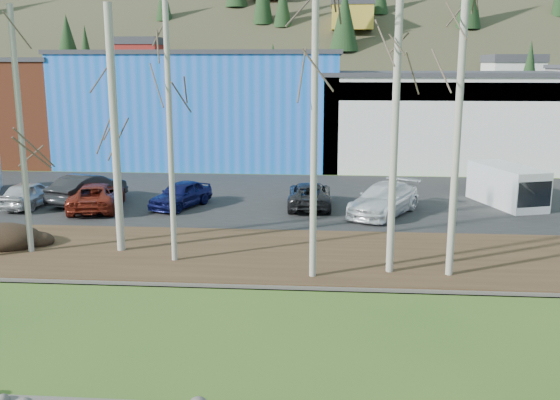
# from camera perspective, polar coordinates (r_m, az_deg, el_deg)

# --- Properties ---
(river) EXTENTS (80.00, 8.00, 0.90)m
(river) POSITION_cam_1_polar(r_m,az_deg,el_deg) (17.91, -6.88, -12.11)
(river) COLOR black
(river) RESTS_ON ground
(far_bank_rocks) EXTENTS (80.00, 0.80, 0.46)m
(far_bank_rocks) POSITION_cam_1_polar(r_m,az_deg,el_deg) (21.64, -4.76, -7.65)
(far_bank_rocks) COLOR #47423D
(far_bank_rocks) RESTS_ON ground
(far_bank) EXTENTS (80.00, 7.00, 0.15)m
(far_bank) POSITION_cam_1_polar(r_m,az_deg,el_deg) (24.61, -3.58, -4.95)
(far_bank) COLOR #382616
(far_bank) RESTS_ON ground
(parking_lot) EXTENTS (80.00, 14.00, 0.14)m
(parking_lot) POSITION_cam_1_polar(r_m,az_deg,el_deg) (34.71, -1.18, 0.19)
(parking_lot) COLOR black
(parking_lot) RESTS_ON ground
(building_blue) EXTENTS (20.40, 12.24, 8.30)m
(building_blue) POSITION_cam_1_polar(r_m,az_deg,el_deg) (48.77, -6.67, 8.49)
(building_blue) COLOR blue
(building_blue) RESTS_ON ground
(building_white) EXTENTS (18.36, 12.24, 6.80)m
(building_white) POSITION_cam_1_polar(r_m,az_deg,el_deg) (48.68, 14.81, 7.28)
(building_white) COLOR silver
(building_white) RESTS_ON ground
(dirt_mound) EXTENTS (3.32, 2.35, 0.65)m
(dirt_mound) POSITION_cam_1_polar(r_m,az_deg,el_deg) (27.83, -24.16, -3.13)
(dirt_mound) COLOR black
(dirt_mound) RESTS_ON far_bank
(birch_1) EXTENTS (0.22, 0.22, 9.38)m
(birch_1) POSITION_cam_1_polar(r_m,az_deg,el_deg) (25.67, -22.61, 5.72)
(birch_1) COLOR #AFAB9D
(birch_1) RESTS_ON far_bank
(birch_2) EXTENTS (0.31, 0.31, 9.44)m
(birch_2) POSITION_cam_1_polar(r_m,az_deg,el_deg) (24.72, -14.88, 6.11)
(birch_2) COLOR #AFAB9D
(birch_2) RESTS_ON far_bank
(birch_3) EXTENTS (0.21, 0.21, 9.42)m
(birch_3) POSITION_cam_1_polar(r_m,az_deg,el_deg) (22.98, -10.02, 5.86)
(birch_3) COLOR #AFAB9D
(birch_3) RESTS_ON far_bank
(birch_4) EXTENTS (0.23, 0.23, 10.16)m
(birch_4) POSITION_cam_1_polar(r_m,az_deg,el_deg) (20.82, 3.15, 6.38)
(birch_4) COLOR #AFAB9D
(birch_4) RESTS_ON far_bank
(birch_5) EXTENTS (0.26, 0.26, 10.73)m
(birch_5) POSITION_cam_1_polar(r_m,az_deg,el_deg) (21.60, 10.49, 7.18)
(birch_5) COLOR #AFAB9D
(birch_5) RESTS_ON far_bank
(birch_6) EXTENTS (0.25, 0.25, 9.98)m
(birch_6) POSITION_cam_1_polar(r_m,az_deg,el_deg) (21.76, 15.91, 5.96)
(birch_6) COLOR #AFAB9D
(birch_6) RESTS_ON far_bank
(car_0) EXTENTS (1.91, 4.10, 1.36)m
(car_0) POSITION_cam_1_polar(r_m,az_deg,el_deg) (34.63, -21.93, 0.53)
(car_0) COLOR silver
(car_0) RESTS_ON parking_lot
(car_1) EXTENTS (3.11, 5.00, 1.56)m
(car_1) POSITION_cam_1_polar(r_m,az_deg,el_deg) (34.58, -17.18, 1.03)
(car_1) COLOR black
(car_1) RESTS_ON parking_lot
(car_2) EXTENTS (3.05, 5.20, 1.36)m
(car_2) POSITION_cam_1_polar(r_m,az_deg,el_deg) (32.93, -16.37, 0.35)
(car_2) COLOR maroon
(car_2) RESTS_ON parking_lot
(car_3) EXTENTS (3.00, 4.29, 1.36)m
(car_3) POSITION_cam_1_polar(r_m,az_deg,el_deg) (32.41, -9.06, 0.51)
(car_3) COLOR #0E1145
(car_3) RESTS_ON parking_lot
(car_4) EXTENTS (2.27, 4.71, 1.29)m
(car_4) POSITION_cam_1_polar(r_m,az_deg,el_deg) (32.12, 2.73, 0.49)
(car_4) COLOR #262528
(car_4) RESTS_ON parking_lot
(car_5) EXTENTS (4.33, 5.56, 1.50)m
(car_5) POSITION_cam_1_polar(r_m,az_deg,el_deg) (30.88, 9.49, 0.05)
(car_5) COLOR white
(car_5) RESTS_ON parking_lot
(van_white) EXTENTS (3.31, 5.05, 2.04)m
(van_white) POSITION_cam_1_polar(r_m,az_deg,el_deg) (34.45, 20.21, 1.19)
(van_white) COLOR white
(van_white) RESTS_ON parking_lot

